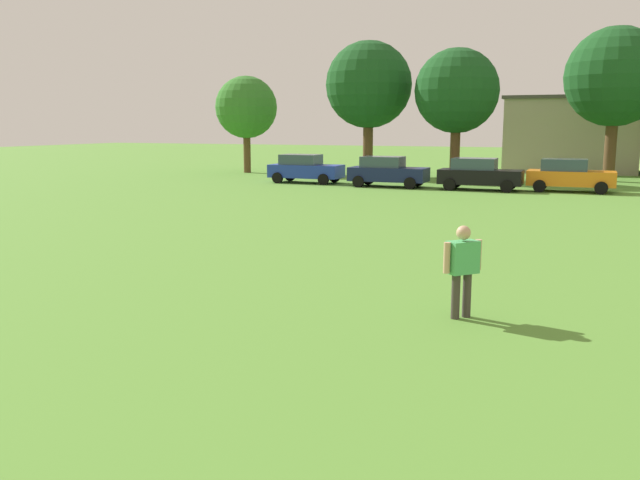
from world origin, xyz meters
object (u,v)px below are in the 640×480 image
object	(u,v)px
parked_car_orange_3	(569,175)
tree_far_left	(246,108)
tree_left	(369,85)
parked_car_blue_0	(305,168)
tree_center_left	(457,91)
adult_bystander	(462,264)
parked_car_navy_1	(387,171)
parked_car_black_2	(479,174)
tree_center_right	(615,77)

from	to	relation	value
parked_car_orange_3	tree_far_left	world-z (taller)	tree_far_left
tree_far_left	tree_left	distance (m)	9.22
parked_car_orange_3	tree_far_left	xyz separation A→B (m)	(-22.09, 6.43, 3.77)
parked_car_blue_0	tree_far_left	world-z (taller)	tree_far_left
parked_car_orange_3	tree_center_left	xyz separation A→B (m)	(-6.93, 5.35, 4.60)
adult_bystander	parked_car_navy_1	bearing A→B (deg)	62.14
parked_car_orange_3	tree_center_left	distance (m)	9.89
parked_car_navy_1	tree_far_left	size ratio (longest dim) A/B	0.63
parked_car_black_2	tree_center_right	size ratio (longest dim) A/B	0.47
parked_car_orange_3	tree_left	world-z (taller)	tree_left
adult_bystander	tree_center_right	xyz separation A→B (m)	(3.02, 33.06, 5.22)
parked_car_navy_1	tree_left	size ratio (longest dim) A/B	0.48
parked_car_navy_1	parked_car_blue_0	bearing A→B (deg)	172.32
tree_center_right	parked_car_blue_0	bearing A→B (deg)	-154.98
parked_car_navy_1	parked_car_black_2	size ratio (longest dim) A/B	1.00
tree_left	tree_center_right	size ratio (longest dim) A/B	0.97
parked_car_navy_1	tree_left	xyz separation A→B (m)	(-3.47, 7.25, 5.15)
tree_far_left	tree_center_left	xyz separation A→B (m)	(15.17, -1.08, 0.82)
parked_car_blue_0	parked_car_orange_3	distance (m)	14.79
parked_car_blue_0	tree_center_left	size ratio (longest dim) A/B	0.53
parked_car_black_2	tree_center_left	world-z (taller)	tree_center_left
parked_car_navy_1	tree_center_right	xyz separation A→B (m)	(11.54, 8.56, 5.36)
adult_bystander	tree_left	size ratio (longest dim) A/B	0.19
tree_left	tree_center_left	world-z (taller)	tree_left
tree_center_left	tree_center_right	world-z (taller)	tree_center_right
tree_left	tree_center_right	xyz separation A→B (m)	(15.00, 1.31, 0.21)
parked_car_blue_0	tree_center_left	bearing A→B (deg)	34.57
parked_car_blue_0	parked_car_black_2	xyz separation A→B (m)	(10.33, -0.74, 0.00)
tree_far_left	tree_center_right	distance (m)	24.21
parked_car_blue_0	parked_car_black_2	distance (m)	10.36
parked_car_orange_3	tree_far_left	distance (m)	23.32
parked_car_blue_0	tree_center_right	distance (m)	19.32
adult_bystander	parked_car_navy_1	world-z (taller)	parked_car_navy_1
parked_car_blue_0	parked_car_navy_1	distance (m)	5.33
parked_car_black_2	tree_center_left	size ratio (longest dim) A/B	0.53
adult_bystander	parked_car_blue_0	size ratio (longest dim) A/B	0.39
adult_bystander	parked_car_navy_1	xyz separation A→B (m)	(-8.52, 24.50, -0.13)
tree_center_left	tree_center_right	distance (m)	9.31
parked_car_orange_3	tree_center_right	size ratio (longest dim) A/B	0.47
parked_car_black_2	parked_car_orange_3	xyz separation A→B (m)	(4.46, 0.80, 0.00)
adult_bystander	tree_far_left	distance (m)	38.26
parked_car_blue_0	parked_car_navy_1	size ratio (longest dim) A/B	1.00
parked_car_black_2	tree_left	xyz separation A→B (m)	(-8.51, 7.28, 5.15)
tree_center_left	tree_center_right	bearing A→B (deg)	15.18
tree_far_left	parked_car_black_2	bearing A→B (deg)	-22.31
parked_car_black_2	tree_far_left	size ratio (longest dim) A/B	0.63
adult_bystander	tree_left	xyz separation A→B (m)	(-11.98, 31.75, 5.01)
adult_bystander	tree_center_left	distance (m)	31.51
parked_car_blue_0	tree_left	bearing A→B (deg)	74.47
parked_car_navy_1	tree_far_left	bearing A→B (deg)	150.20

